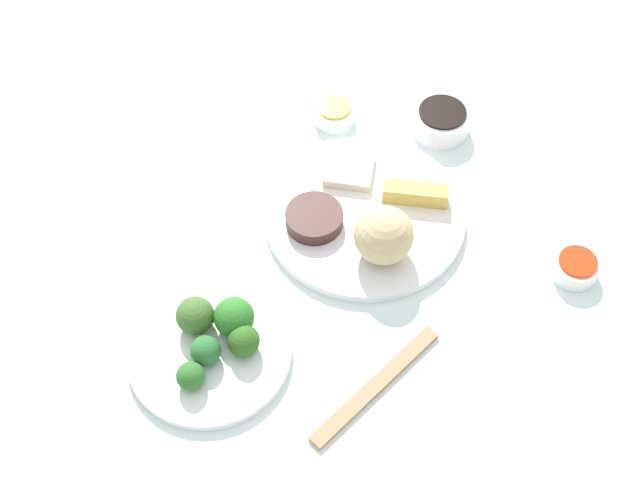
% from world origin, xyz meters
% --- Properties ---
extents(tabletop, '(2.20, 2.20, 0.02)m').
position_xyz_m(tabletop, '(0.00, 0.00, 0.01)').
color(tabletop, white).
rests_on(tabletop, ground).
extents(main_plate, '(0.29, 0.29, 0.02)m').
position_xyz_m(main_plate, '(0.01, 0.01, 0.03)').
color(main_plate, white).
rests_on(main_plate, tabletop).
extents(rice_scoop, '(0.08, 0.08, 0.08)m').
position_xyz_m(rice_scoop, '(0.05, -0.06, 0.08)').
color(rice_scoop, tan).
rests_on(rice_scoop, main_plate).
extents(spring_roll, '(0.10, 0.03, 0.03)m').
position_xyz_m(spring_roll, '(0.08, 0.05, 0.05)').
color(spring_roll, gold).
rests_on(spring_roll, main_plate).
extents(crab_rangoon_wonton, '(0.07, 0.07, 0.02)m').
position_xyz_m(crab_rangoon_wonton, '(-0.02, 0.08, 0.04)').
color(crab_rangoon_wonton, beige).
rests_on(crab_rangoon_wonton, main_plate).
extents(stir_fry_heap, '(0.08, 0.08, 0.02)m').
position_xyz_m(stir_fry_heap, '(-0.06, -0.02, 0.05)').
color(stir_fry_heap, '#3E251F').
rests_on(stir_fry_heap, main_plate).
extents(broccoli_plate, '(0.21, 0.21, 0.01)m').
position_xyz_m(broccoli_plate, '(-0.15, -0.25, 0.03)').
color(broccoli_plate, white).
rests_on(broccoli_plate, tabletop).
extents(broccoli_floret_0, '(0.04, 0.04, 0.04)m').
position_xyz_m(broccoli_floret_0, '(-0.15, -0.26, 0.05)').
color(broccoli_floret_0, '#28652E').
rests_on(broccoli_floret_0, broccoli_plate).
extents(broccoli_floret_1, '(0.05, 0.05, 0.05)m').
position_xyz_m(broccoli_floret_1, '(-0.18, -0.22, 0.06)').
color(broccoli_floret_1, '#3C662A').
rests_on(broccoli_floret_1, broccoli_plate).
extents(broccoli_floret_2, '(0.05, 0.05, 0.05)m').
position_xyz_m(broccoli_floret_2, '(-0.13, -0.21, 0.06)').
color(broccoli_floret_2, '#2B7225').
rests_on(broccoli_floret_2, broccoli_plate).
extents(broccoli_floret_3, '(0.04, 0.04, 0.04)m').
position_xyz_m(broccoli_floret_3, '(-0.11, -0.24, 0.06)').
color(broccoli_floret_3, '#2C5C1D').
rests_on(broccoli_floret_3, broccoli_plate).
extents(broccoli_floret_4, '(0.04, 0.04, 0.04)m').
position_xyz_m(broccoli_floret_4, '(-0.16, -0.30, 0.05)').
color(broccoli_floret_4, '#2B6425').
rests_on(broccoli_floret_4, broccoli_plate).
extents(soy_sauce_bowl, '(0.09, 0.09, 0.04)m').
position_xyz_m(soy_sauce_bowl, '(0.10, 0.21, 0.04)').
color(soy_sauce_bowl, white).
rests_on(soy_sauce_bowl, tabletop).
extents(soy_sauce_bowl_liquid, '(0.07, 0.07, 0.00)m').
position_xyz_m(soy_sauce_bowl_liquid, '(0.10, 0.21, 0.06)').
color(soy_sauce_bowl_liquid, black).
rests_on(soy_sauce_bowl_liquid, soy_sauce_bowl).
extents(sauce_ramekin_sweet_and_sour, '(0.06, 0.06, 0.03)m').
position_xyz_m(sauce_ramekin_sweet_and_sour, '(0.31, -0.03, 0.03)').
color(sauce_ramekin_sweet_and_sour, white).
rests_on(sauce_ramekin_sweet_and_sour, tabletop).
extents(sauce_ramekin_sweet_and_sour_liquid, '(0.05, 0.05, 0.00)m').
position_xyz_m(sauce_ramekin_sweet_and_sour_liquid, '(0.31, -0.03, 0.05)').
color(sauce_ramekin_sweet_and_sour_liquid, red).
rests_on(sauce_ramekin_sweet_and_sour_liquid, sauce_ramekin_sweet_and_sour).
extents(sauce_ramekin_hot_mustard, '(0.06, 0.06, 0.03)m').
position_xyz_m(sauce_ramekin_hot_mustard, '(-0.07, 0.20, 0.03)').
color(sauce_ramekin_hot_mustard, white).
rests_on(sauce_ramekin_hot_mustard, tabletop).
extents(sauce_ramekin_hot_mustard_liquid, '(0.05, 0.05, 0.00)m').
position_xyz_m(sauce_ramekin_hot_mustard_liquid, '(-0.07, 0.20, 0.05)').
color(sauce_ramekin_hot_mustard_liquid, yellow).
rests_on(sauce_ramekin_hot_mustard_liquid, sauce_ramekin_hot_mustard).
extents(chopsticks_pair, '(0.14, 0.19, 0.01)m').
position_xyz_m(chopsticks_pair, '(0.07, -0.25, 0.02)').
color(chopsticks_pair, '#A17553').
rests_on(chopsticks_pair, tabletop).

